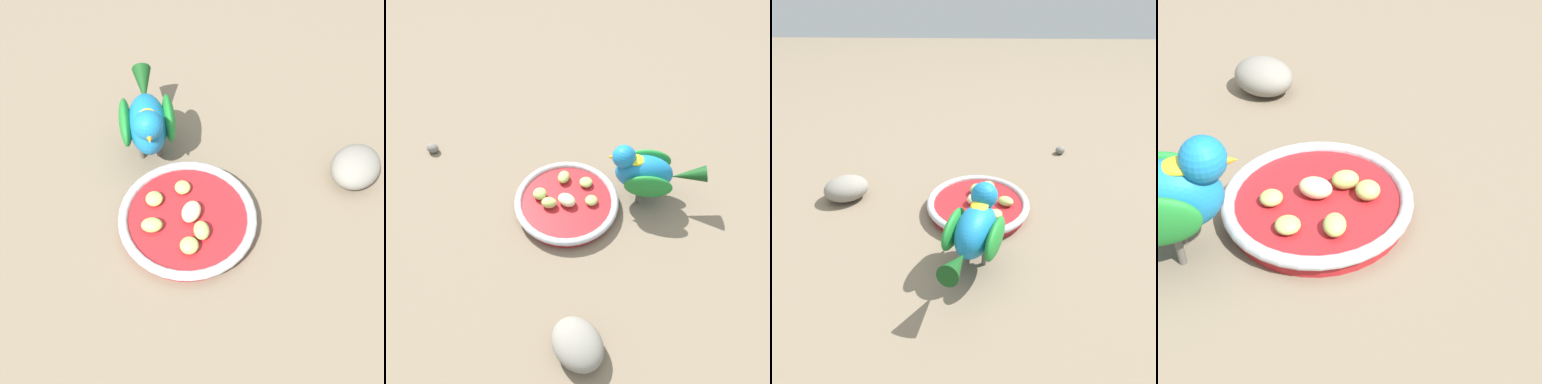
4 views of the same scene
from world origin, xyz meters
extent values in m
plane|color=#756651|center=(0.00, 0.00, 0.00)|extent=(4.00, 4.00, 0.00)
cylinder|color=#AD1E23|center=(-0.01, 0.00, 0.01)|extent=(0.20, 0.20, 0.02)
torus|color=#B7BABF|center=(-0.01, 0.00, 0.02)|extent=(0.21, 0.21, 0.01)
ellipsoid|color=beige|center=(-0.01, -0.01, 0.03)|extent=(0.05, 0.05, 0.02)
ellipsoid|color=#B2CC66|center=(-0.05, -0.01, 0.03)|extent=(0.04, 0.03, 0.02)
ellipsoid|color=#B2CC66|center=(0.04, 0.03, 0.03)|extent=(0.04, 0.04, 0.02)
ellipsoid|color=#B2CC66|center=(-0.01, 0.06, 0.03)|extent=(0.04, 0.04, 0.02)
ellipsoid|color=#B2CC66|center=(0.04, -0.02, 0.03)|extent=(0.03, 0.03, 0.02)
ellipsoid|color=#B2CC66|center=(-0.06, 0.02, 0.03)|extent=(0.04, 0.04, 0.02)
cylinder|color=#59544C|center=(0.13, -0.02, 0.02)|extent=(0.01, 0.01, 0.04)
cylinder|color=#59544C|center=(0.14, 0.01, 0.02)|extent=(0.01, 0.01, 0.04)
ellipsoid|color=#197AB7|center=(0.14, -0.01, 0.08)|extent=(0.13, 0.10, 0.08)
ellipsoid|color=#1E7F2D|center=(0.14, -0.04, 0.08)|extent=(0.10, 0.05, 0.06)
ellipsoid|color=#1E7F2D|center=(0.16, 0.03, 0.08)|extent=(0.10, 0.05, 0.06)
cone|color=#144719|center=(0.23, -0.03, 0.08)|extent=(0.08, 0.05, 0.05)
sphere|color=#197AB7|center=(0.10, 0.01, 0.12)|extent=(0.06, 0.06, 0.05)
cone|color=orange|center=(0.08, 0.01, 0.11)|extent=(0.02, 0.02, 0.02)
ellipsoid|color=yellow|center=(0.13, 0.00, 0.11)|extent=(0.04, 0.04, 0.01)
ellipsoid|color=gray|center=(-0.05, -0.29, 0.03)|extent=(0.11, 0.12, 0.05)
camera|label=1|loc=(-0.36, 0.17, 0.63)|focal=44.19mm
camera|label=2|loc=(-0.09, -0.49, 0.67)|focal=37.30mm
camera|label=3|loc=(0.59, -0.01, 0.44)|focal=33.10mm
camera|label=4|loc=(0.17, 0.45, 0.43)|focal=53.45mm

